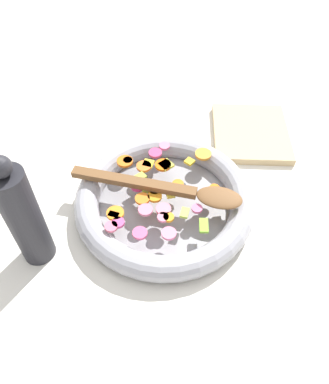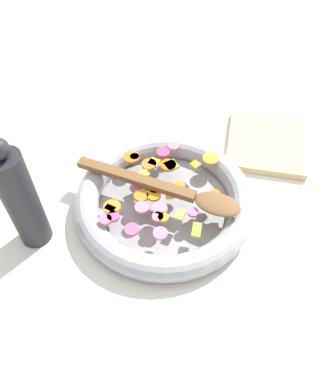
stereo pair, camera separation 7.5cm
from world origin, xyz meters
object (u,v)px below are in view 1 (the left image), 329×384
object	(u,v)px
pepper_mill	(23,216)
cutting_board	(251,133)
skillet	(164,201)
wooden_spoon	(173,189)

from	to	relation	value
pepper_mill	cutting_board	xyz separation A→B (m)	(0.36, -0.44, -0.11)
skillet	wooden_spoon	world-z (taller)	wooden_spoon
skillet	wooden_spoon	xyz separation A→B (m)	(-0.00, -0.02, 0.04)
skillet	pepper_mill	xyz separation A→B (m)	(-0.12, 0.23, 0.09)
pepper_mill	cutting_board	size ratio (longest dim) A/B	1.21
wooden_spoon	pepper_mill	bearing A→B (deg)	114.78
skillet	cutting_board	bearing A→B (deg)	-40.77
skillet	wooden_spoon	size ratio (longest dim) A/B	1.06
skillet	pepper_mill	world-z (taller)	pepper_mill
pepper_mill	wooden_spoon	bearing A→B (deg)	-65.22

